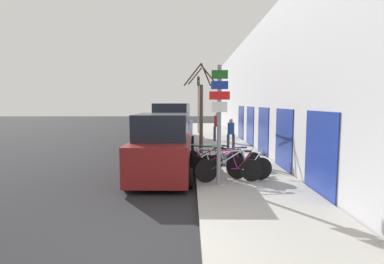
% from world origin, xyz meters
% --- Properties ---
extents(ground_plane, '(80.00, 80.00, 0.00)m').
position_xyz_m(ground_plane, '(0.00, 11.20, 0.00)').
color(ground_plane, black).
extents(sidewalk_curb, '(3.20, 32.00, 0.15)m').
position_xyz_m(sidewalk_curb, '(2.60, 14.00, 0.07)').
color(sidewalk_curb, '#9E9B93').
rests_on(sidewalk_curb, ground).
extents(building_facade, '(0.23, 32.00, 6.50)m').
position_xyz_m(building_facade, '(4.35, 13.93, 3.22)').
color(building_facade, '#BCBCC1').
rests_on(building_facade, ground).
extents(signpost, '(0.58, 0.14, 3.46)m').
position_xyz_m(signpost, '(1.65, 3.76, 2.04)').
color(signpost, gray).
rests_on(signpost, sidewalk_curb).
extents(bicycle_0, '(2.44, 0.57, 0.97)m').
position_xyz_m(bicycle_0, '(2.15, 4.15, 0.56)').
color(bicycle_0, black).
rests_on(bicycle_0, sidewalk_curb).
extents(bicycle_1, '(2.31, 0.92, 0.94)m').
position_xyz_m(bicycle_1, '(1.85, 4.44, 0.55)').
color(bicycle_1, black).
rests_on(bicycle_1, sidewalk_curb).
extents(bicycle_2, '(2.15, 1.51, 0.98)m').
position_xyz_m(bicycle_2, '(1.50, 4.96, 0.57)').
color(bicycle_2, black).
rests_on(bicycle_2, sidewalk_curb).
extents(bicycle_3, '(2.02, 0.51, 0.83)m').
position_xyz_m(bicycle_3, '(2.16, 5.23, 0.51)').
color(bicycle_3, black).
rests_on(bicycle_3, sidewalk_curb).
extents(bicycle_4, '(2.03, 0.80, 0.84)m').
position_xyz_m(bicycle_4, '(2.39, 5.65, 0.51)').
color(bicycle_4, black).
rests_on(bicycle_4, sidewalk_curb).
extents(bicycle_5, '(2.20, 0.45, 0.88)m').
position_xyz_m(bicycle_5, '(1.68, 5.96, 0.53)').
color(bicycle_5, black).
rests_on(bicycle_5, sidewalk_curb).
extents(parked_car_0, '(2.14, 4.42, 2.18)m').
position_xyz_m(parked_car_0, '(-0.12, 5.25, 0.99)').
color(parked_car_0, maroon).
rests_on(parked_car_0, ground).
extents(parked_car_1, '(2.30, 4.33, 2.51)m').
position_xyz_m(parked_car_1, '(-0.11, 10.70, 1.13)').
color(parked_car_1, navy).
rests_on(parked_car_1, ground).
extents(parked_car_2, '(2.21, 4.25, 2.17)m').
position_xyz_m(parked_car_2, '(-0.27, 16.13, 1.00)').
color(parked_car_2, gray).
rests_on(parked_car_2, ground).
extents(pedestrian_near, '(0.48, 0.41, 1.83)m').
position_xyz_m(pedestrian_near, '(2.52, 13.95, 1.21)').
color(pedestrian_near, '#333338').
rests_on(pedestrian_near, sidewalk_curb).
extents(pedestrian_far, '(0.41, 0.35, 1.58)m').
position_xyz_m(pedestrian_far, '(2.92, 10.53, 1.06)').
color(pedestrian_far, '#333338').
rests_on(pedestrian_far, sidewalk_curb).
extents(street_tree, '(1.73, 1.41, 4.24)m').
position_xyz_m(street_tree, '(1.33, 9.30, 2.20)').
color(street_tree, '#4C3828').
rests_on(street_tree, sidewalk_curb).
extents(traffic_light, '(0.20, 0.30, 4.50)m').
position_xyz_m(traffic_light, '(1.46, 18.73, 3.03)').
color(traffic_light, gray).
rests_on(traffic_light, sidewalk_curb).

